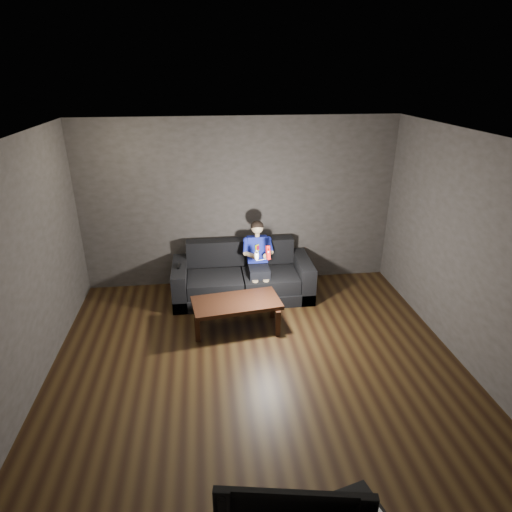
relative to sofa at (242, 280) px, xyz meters
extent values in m
plane|color=black|center=(0.02, -1.96, -0.27)|extent=(5.00, 5.00, 0.00)
cube|color=#35312D|center=(0.02, 0.54, 1.08)|extent=(5.00, 0.04, 2.70)
cube|color=#35312D|center=(0.02, -4.46, 1.08)|extent=(5.00, 0.04, 2.70)
cube|color=#35312D|center=(-2.48, -1.96, 1.08)|extent=(0.04, 5.00, 2.70)
cube|color=#35312D|center=(2.52, -1.96, 1.08)|extent=(0.04, 5.00, 2.70)
cube|color=white|center=(0.02, -1.96, 2.43)|extent=(5.00, 5.00, 0.02)
cube|color=black|center=(0.00, -0.03, -0.18)|extent=(2.15, 0.93, 0.19)
cube|color=black|center=(-0.43, -0.13, 0.03)|extent=(0.84, 0.65, 0.22)
cube|color=black|center=(0.43, -0.13, 0.03)|extent=(0.84, 0.65, 0.22)
cube|color=black|center=(0.00, 0.33, 0.35)|extent=(1.72, 0.21, 0.42)
cube|color=black|center=(-0.97, -0.03, 0.02)|extent=(0.21, 0.93, 0.59)
cube|color=black|center=(0.97, -0.03, 0.02)|extent=(0.21, 0.93, 0.59)
cube|color=black|center=(0.24, -0.15, 0.21)|extent=(0.31, 0.39, 0.14)
cube|color=#1B27A5|center=(0.24, 0.06, 0.49)|extent=(0.31, 0.22, 0.43)
cube|color=#F0FF00|center=(0.24, -0.03, 0.55)|extent=(0.09, 0.09, 0.10)
cube|color=#B90D34|center=(0.24, -0.03, 0.55)|extent=(0.06, 0.06, 0.07)
cylinder|color=tan|center=(0.24, 0.06, 0.73)|extent=(0.07, 0.07, 0.06)
sphere|color=tan|center=(0.24, 0.06, 0.84)|extent=(0.19, 0.19, 0.19)
ellipsoid|color=black|center=(0.24, 0.07, 0.87)|extent=(0.20, 0.20, 0.17)
cylinder|color=#1B27A5|center=(0.05, -0.01, 0.57)|extent=(0.08, 0.23, 0.20)
cylinder|color=#1B27A5|center=(0.43, -0.01, 0.57)|extent=(0.08, 0.23, 0.20)
cylinder|color=tan|center=(0.11, -0.17, 0.52)|extent=(0.14, 0.24, 0.11)
cylinder|color=tan|center=(0.39, -0.17, 0.52)|extent=(0.14, 0.24, 0.11)
sphere|color=tan|center=(0.17, -0.27, 0.51)|extent=(0.09, 0.09, 0.09)
sphere|color=tan|center=(0.33, -0.27, 0.51)|extent=(0.09, 0.09, 0.09)
cylinder|color=tan|center=(0.16, -0.36, -0.02)|extent=(0.09, 0.09, 0.35)
cylinder|color=tan|center=(0.33, -0.36, -0.02)|extent=(0.09, 0.09, 0.35)
cube|color=red|center=(0.33, -0.49, 0.66)|extent=(0.07, 0.09, 0.21)
cube|color=#7F0900|center=(0.33, -0.52, 0.72)|extent=(0.03, 0.02, 0.03)
cylinder|color=white|center=(0.33, -0.52, 0.65)|extent=(0.02, 0.01, 0.02)
ellipsoid|color=white|center=(0.17, -0.49, 0.62)|extent=(0.07, 0.10, 0.16)
cylinder|color=black|center=(0.17, -0.53, 0.68)|extent=(0.03, 0.01, 0.03)
cube|color=black|center=(-0.97, -0.08, 0.33)|extent=(0.05, 0.16, 0.03)
cube|color=black|center=(-0.97, -0.03, 0.35)|extent=(0.02, 0.02, 0.00)
cube|color=black|center=(-0.17, -0.94, 0.13)|extent=(1.25, 0.74, 0.05)
cube|color=black|center=(-0.71, -1.19, -0.08)|extent=(0.06, 0.06, 0.38)
cube|color=black|center=(0.37, -1.19, -0.08)|extent=(0.06, 0.06, 0.38)
cube|color=black|center=(-0.71, -0.70, -0.08)|extent=(0.06, 0.06, 0.38)
cube|color=black|center=(0.37, -0.70, -0.08)|extent=(0.06, 0.06, 0.38)
imported|color=black|center=(-0.07, -4.23, 0.50)|extent=(0.98, 0.30, 0.56)
camera|label=1|loc=(-0.52, -6.01, 3.05)|focal=30.00mm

